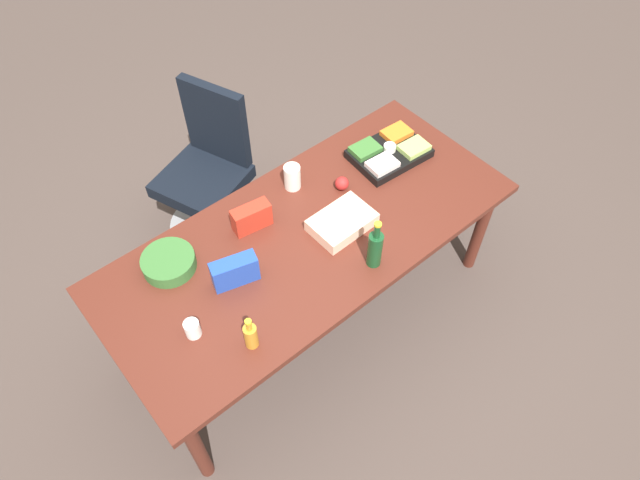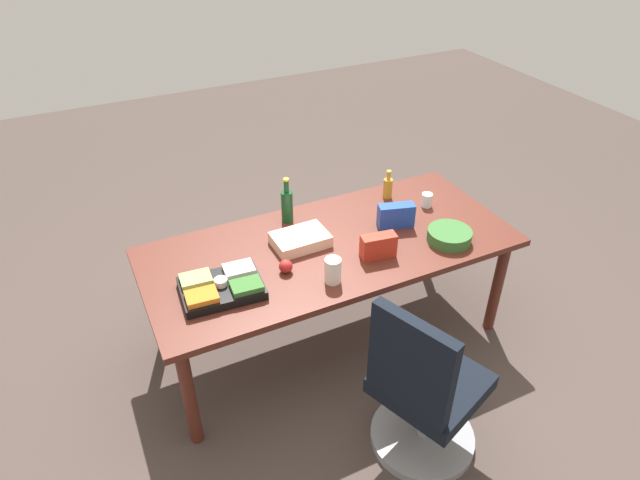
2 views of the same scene
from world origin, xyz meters
The scene contains 13 objects.
ground_plane centered at (0.00, 0.00, 0.00)m, with size 10.00×10.00×0.00m, color #483B36.
conference_table centered at (0.00, 0.00, 0.67)m, with size 2.19×0.97×0.74m.
office_chair centered at (0.04, -0.95, 0.40)m, with size 0.62×0.62×1.02m.
sheet_cake centered at (-0.16, 0.07, 0.78)m, with size 0.32×0.22×0.07m, color beige.
salad_bowl centered at (0.65, -0.27, 0.78)m, with size 0.26×0.26×0.07m, color #35682F.
mayo_jar centered at (-0.14, -0.31, 0.81)m, with size 0.09×0.09×0.14m, color white.
chip_bag_red centered at (0.19, -0.22, 0.81)m, with size 0.20×0.08×0.14m, color red.
apple_red centered at (-0.34, -0.13, 0.78)m, with size 0.08×0.08×0.08m, color #AF2321.
veggie_tray centered at (-0.71, -0.14, 0.78)m, with size 0.44×0.33×0.09m.
dressing_bottle centered at (0.59, 0.32, 0.82)m, with size 0.07×0.07×0.20m.
paper_cup centered at (0.76, 0.11, 0.79)m, with size 0.07×0.07×0.09m, color white.
chip_bag_blue centered at (0.45, 0.00, 0.82)m, with size 0.22×0.08×0.15m, color #1F45B1.
wine_bottle centered at (-0.13, 0.34, 0.86)m, with size 0.07×0.07×0.30m.
Camera 2 is at (-1.22, -2.37, 2.62)m, focal length 31.11 mm.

